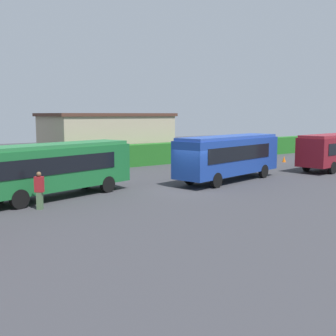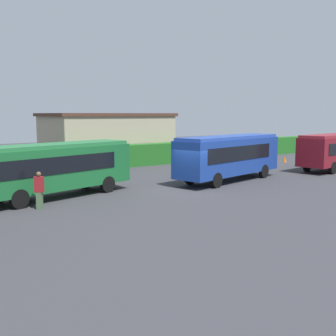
{
  "view_description": "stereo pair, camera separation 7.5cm",
  "coord_description": "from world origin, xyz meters",
  "px_view_note": "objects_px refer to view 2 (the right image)",
  "views": [
    {
      "loc": [
        -17.04,
        -20.31,
        4.73
      ],
      "look_at": [
        -1.09,
        0.58,
        1.44
      ],
      "focal_mm": 45.95,
      "sensor_mm": 36.0,
      "label": 1
    },
    {
      "loc": [
        -16.98,
        -20.35,
        4.73
      ],
      "look_at": [
        -1.09,
        0.58,
        1.44
      ],
      "focal_mm": 45.95,
      "sensor_mm": 36.0,
      "label": 2
    }
  ],
  "objects_px": {
    "bus_blue": "(229,155)",
    "person_right": "(305,155)",
    "bus_green": "(56,167)",
    "person_left": "(39,189)",
    "traffic_cone": "(285,159)",
    "person_center": "(316,157)"
  },
  "relations": [
    {
      "from": "person_right",
      "to": "traffic_cone",
      "type": "relative_size",
      "value": 2.99
    },
    {
      "from": "person_left",
      "to": "traffic_cone",
      "type": "relative_size",
      "value": 3.17
    },
    {
      "from": "person_right",
      "to": "traffic_cone",
      "type": "xyz_separation_m",
      "value": [
        0.45,
        2.67,
        -0.65
      ]
    },
    {
      "from": "person_left",
      "to": "person_right",
      "type": "bearing_deg",
      "value": -40.95
    },
    {
      "from": "bus_green",
      "to": "person_left",
      "type": "xyz_separation_m",
      "value": [
        -1.9,
        -2.43,
        -0.77
      ]
    },
    {
      "from": "person_right",
      "to": "bus_blue",
      "type": "bearing_deg",
      "value": 33.73
    },
    {
      "from": "person_right",
      "to": "traffic_cone",
      "type": "height_order",
      "value": "person_right"
    },
    {
      "from": "person_center",
      "to": "traffic_cone",
      "type": "xyz_separation_m",
      "value": [
        0.49,
        3.82,
        -0.58
      ]
    },
    {
      "from": "bus_green",
      "to": "bus_blue",
      "type": "distance_m",
      "value": 12.37
    },
    {
      "from": "bus_green",
      "to": "person_right",
      "type": "bearing_deg",
      "value": -10.79
    },
    {
      "from": "bus_blue",
      "to": "person_right",
      "type": "relative_size",
      "value": 5.59
    },
    {
      "from": "bus_blue",
      "to": "person_left",
      "type": "bearing_deg",
      "value": 172.92
    },
    {
      "from": "bus_green",
      "to": "person_left",
      "type": "height_order",
      "value": "bus_green"
    },
    {
      "from": "bus_blue",
      "to": "person_center",
      "type": "xyz_separation_m",
      "value": [
        12.61,
        1.42,
        -0.97
      ]
    },
    {
      "from": "person_center",
      "to": "person_right",
      "type": "xyz_separation_m",
      "value": [
        0.04,
        1.15,
        0.07
      ]
    },
    {
      "from": "bus_green",
      "to": "person_center",
      "type": "distance_m",
      "value": 24.9
    },
    {
      "from": "bus_green",
      "to": "person_center",
      "type": "height_order",
      "value": "bus_green"
    },
    {
      "from": "bus_blue",
      "to": "person_center",
      "type": "height_order",
      "value": "bus_blue"
    },
    {
      "from": "person_left",
      "to": "person_center",
      "type": "relative_size",
      "value": 1.13
    },
    {
      "from": "bus_blue",
      "to": "person_right",
      "type": "xyz_separation_m",
      "value": [
        12.65,
        2.57,
        -0.91
      ]
    },
    {
      "from": "bus_blue",
      "to": "person_right",
      "type": "distance_m",
      "value": 12.94
    },
    {
      "from": "person_center",
      "to": "person_right",
      "type": "distance_m",
      "value": 1.16
    }
  ]
}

